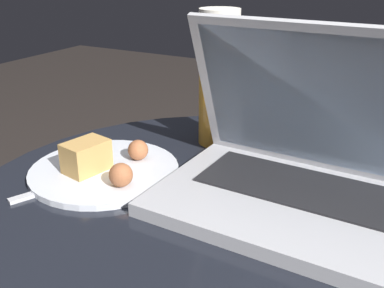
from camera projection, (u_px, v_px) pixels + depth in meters
laptop at (304, 171)px, 0.57m from camera, size 0.36×0.24×0.23m
beer_glass at (218, 79)px, 0.74m from camera, size 0.07×0.07×0.22m
snack_plate at (104, 166)px, 0.66m from camera, size 0.22×0.22×0.05m
fork at (82, 180)px, 0.64m from camera, size 0.09×0.17×0.00m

